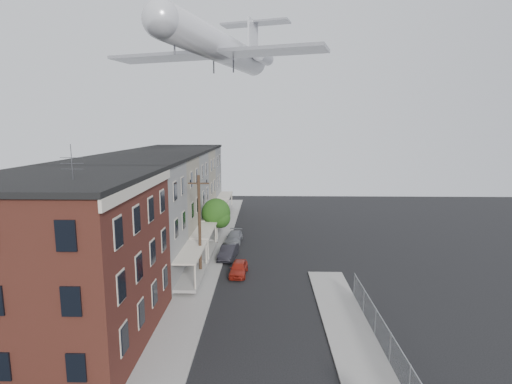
# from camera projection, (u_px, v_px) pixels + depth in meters

# --- Properties ---
(sidewalk_left) EXTENTS (3.00, 62.00, 0.12)m
(sidewalk_left) POSITION_uv_depth(u_px,v_px,m) (211.00, 254.00, 41.16)
(sidewalk_left) COLOR gray
(sidewalk_left) RESTS_ON ground
(sidewalk_right) EXTENTS (3.00, 26.00, 0.12)m
(sidewalk_right) POSITION_uv_depth(u_px,v_px,m) (358.00, 353.00, 23.14)
(sidewalk_right) COLOR gray
(sidewalk_right) RESTS_ON ground
(curb_left) EXTENTS (0.15, 62.00, 0.14)m
(curb_left) POSITION_uv_depth(u_px,v_px,m) (225.00, 254.00, 41.12)
(curb_left) COLOR gray
(curb_left) RESTS_ON ground
(curb_right) EXTENTS (0.15, 26.00, 0.14)m
(curb_right) POSITION_uv_depth(u_px,v_px,m) (333.00, 353.00, 23.17)
(curb_right) COLOR gray
(curb_right) RESTS_ON ground
(corner_building) EXTENTS (10.31, 12.30, 12.15)m
(corner_building) POSITION_uv_depth(u_px,v_px,m) (62.00, 261.00, 23.71)
(corner_building) COLOR #331810
(corner_building) RESTS_ON ground
(row_house_a) EXTENTS (11.98, 7.00, 10.30)m
(row_house_a) POSITION_uv_depth(u_px,v_px,m) (120.00, 223.00, 33.09)
(row_house_a) COLOR slate
(row_house_a) RESTS_ON ground
(row_house_b) EXTENTS (11.98, 7.00, 10.30)m
(row_house_b) POSITION_uv_depth(u_px,v_px,m) (145.00, 207.00, 40.00)
(row_house_b) COLOR #716A59
(row_house_b) RESTS_ON ground
(row_house_c) EXTENTS (11.98, 7.00, 10.30)m
(row_house_c) POSITION_uv_depth(u_px,v_px,m) (163.00, 195.00, 46.91)
(row_house_c) COLOR slate
(row_house_c) RESTS_ON ground
(row_house_d) EXTENTS (11.98, 7.00, 10.30)m
(row_house_d) POSITION_uv_depth(u_px,v_px,m) (176.00, 186.00, 53.82)
(row_house_d) COLOR #716A59
(row_house_d) RESTS_ON ground
(row_house_e) EXTENTS (11.98, 7.00, 10.30)m
(row_house_e) POSITION_uv_depth(u_px,v_px,m) (186.00, 180.00, 60.72)
(row_house_e) COLOR slate
(row_house_e) RESTS_ON ground
(chainlink_fence) EXTENTS (0.06, 18.06, 1.90)m
(chainlink_fence) POSITION_uv_depth(u_px,v_px,m) (390.00, 348.00, 21.97)
(chainlink_fence) COLOR gray
(chainlink_fence) RESTS_ON ground
(utility_pole) EXTENTS (1.80, 0.26, 9.00)m
(utility_pole) POSITION_uv_depth(u_px,v_px,m) (200.00, 225.00, 34.50)
(utility_pole) COLOR black
(utility_pole) RESTS_ON ground
(street_tree) EXTENTS (3.22, 3.20, 5.20)m
(street_tree) POSITION_uv_depth(u_px,v_px,m) (217.00, 214.00, 44.48)
(street_tree) COLOR black
(street_tree) RESTS_ON ground
(car_near) EXTENTS (1.66, 3.70, 1.23)m
(car_near) POSITION_uv_depth(u_px,v_px,m) (239.00, 268.00, 35.47)
(car_near) COLOR maroon
(car_near) RESTS_ON ground
(car_mid) EXTENTS (1.95, 4.30, 1.37)m
(car_mid) POSITION_uv_depth(u_px,v_px,m) (228.00, 252.00, 39.93)
(car_mid) COLOR black
(car_mid) RESTS_ON ground
(car_far) EXTENTS (1.94, 4.31, 1.23)m
(car_far) POSITION_uv_depth(u_px,v_px,m) (234.00, 237.00, 45.44)
(car_far) COLOR slate
(car_far) RESTS_ON ground
(airplane) EXTENTS (22.31, 25.52, 7.38)m
(airplane) POSITION_uv_depth(u_px,v_px,m) (222.00, 48.00, 40.90)
(airplane) COLOR silver
(airplane) RESTS_ON ground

